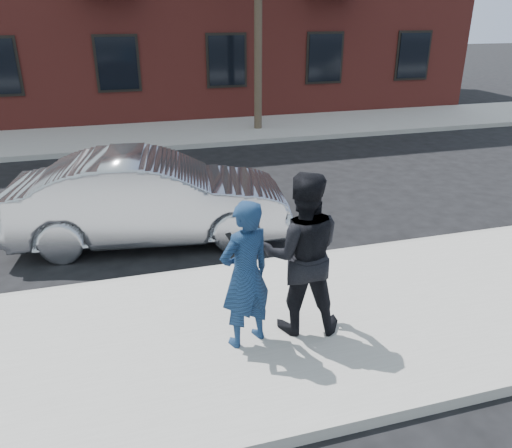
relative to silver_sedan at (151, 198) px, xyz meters
name	(u,v)px	position (x,y,z in m)	size (l,w,h in m)	color
ground	(161,344)	(-0.24, -3.20, -0.80)	(100.00, 100.00, 0.00)	black
near_sidewalk	(162,351)	(-0.24, -3.45, -0.73)	(50.00, 3.50, 0.15)	#989690
near_curb	(149,280)	(-0.24, -1.65, -0.73)	(50.00, 0.10, 0.15)	#999691
far_sidewalk	(123,137)	(-0.24, 8.05, -0.73)	(50.00, 3.50, 0.15)	#989690
far_curb	(126,151)	(-0.24, 6.25, -0.73)	(50.00, 0.10, 0.15)	#999691
silver_sedan	(151,198)	(0.00, 0.00, 0.00)	(1.70, 4.86, 1.60)	#999BA3
man_hoodie	(245,275)	(0.76, -3.63, 0.27)	(0.78, 0.64, 1.84)	navy
man_peacoat	(302,254)	(1.50, -3.52, 0.38)	(1.16, 1.00, 2.06)	black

